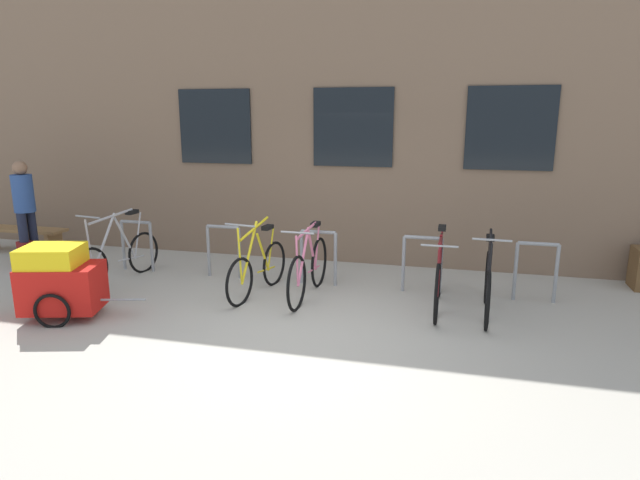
{
  "coord_description": "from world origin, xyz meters",
  "views": [
    {
      "loc": [
        1.63,
        -5.44,
        2.46
      ],
      "look_at": [
        -0.15,
        1.6,
        0.75
      ],
      "focal_mm": 29.97,
      "sensor_mm": 36.0,
      "label": 1
    }
  ],
  "objects_px": {
    "bicycle_maroon": "(439,278)",
    "person_by_bench": "(25,206)",
    "bicycle_pink": "(309,269)",
    "backpack": "(28,255)",
    "bicycle_silver": "(118,256)",
    "person_browsing": "(25,206)",
    "bicycle_yellow": "(258,268)",
    "wooden_bench": "(20,234)",
    "bike_trailer": "(60,281)",
    "bicycle_black": "(488,284)"
  },
  "relations": [
    {
      "from": "backpack",
      "to": "bicycle_maroon",
      "type": "bearing_deg",
      "value": 19.26
    },
    {
      "from": "person_browsing",
      "to": "bicycle_silver",
      "type": "bearing_deg",
      "value": -12.77
    },
    {
      "from": "bicycle_silver",
      "to": "bicycle_pink",
      "type": "bearing_deg",
      "value": 0.33
    },
    {
      "from": "bicycle_pink",
      "to": "bicycle_yellow",
      "type": "bearing_deg",
      "value": -174.42
    },
    {
      "from": "person_browsing",
      "to": "backpack",
      "type": "xyz_separation_m",
      "value": [
        0.12,
        -0.19,
        -0.77
      ]
    },
    {
      "from": "bicycle_silver",
      "to": "bicycle_yellow",
      "type": "relative_size",
      "value": 1.07
    },
    {
      "from": "wooden_bench",
      "to": "bike_trailer",
      "type": "bearing_deg",
      "value": -40.6
    },
    {
      "from": "wooden_bench",
      "to": "bicycle_pink",
      "type": "bearing_deg",
      "value": -10.46
    },
    {
      "from": "backpack",
      "to": "bicycle_black",
      "type": "bearing_deg",
      "value": 18.75
    },
    {
      "from": "bicycle_yellow",
      "to": "bike_trailer",
      "type": "xyz_separation_m",
      "value": [
        -2.03,
        -1.43,
        0.1
      ]
    },
    {
      "from": "bicycle_silver",
      "to": "wooden_bench",
      "type": "bearing_deg",
      "value": 158.77
    },
    {
      "from": "person_browsing",
      "to": "bike_trailer",
      "type": "bearing_deg",
      "value": -41.11
    },
    {
      "from": "bicycle_silver",
      "to": "bicycle_pink",
      "type": "distance_m",
      "value": 2.96
    },
    {
      "from": "wooden_bench",
      "to": "backpack",
      "type": "height_order",
      "value": "wooden_bench"
    },
    {
      "from": "bicycle_maroon",
      "to": "wooden_bench",
      "type": "xyz_separation_m",
      "value": [
        -7.48,
        1.06,
        -0.06
      ]
    },
    {
      "from": "bicycle_yellow",
      "to": "backpack",
      "type": "relative_size",
      "value": 3.69
    },
    {
      "from": "bicycle_pink",
      "to": "person_by_bench",
      "type": "height_order",
      "value": "person_by_bench"
    },
    {
      "from": "bicycle_silver",
      "to": "backpack",
      "type": "relative_size",
      "value": 3.93
    },
    {
      "from": "bicycle_yellow",
      "to": "bicycle_maroon",
      "type": "relative_size",
      "value": 0.91
    },
    {
      "from": "bicycle_pink",
      "to": "bicycle_maroon",
      "type": "relative_size",
      "value": 1.0
    },
    {
      "from": "person_browsing",
      "to": "backpack",
      "type": "bearing_deg",
      "value": -58.14
    },
    {
      "from": "bicycle_silver",
      "to": "person_by_bench",
      "type": "bearing_deg",
      "value": 169.63
    },
    {
      "from": "bike_trailer",
      "to": "person_browsing",
      "type": "height_order",
      "value": "person_browsing"
    },
    {
      "from": "bicycle_silver",
      "to": "bicycle_maroon",
      "type": "relative_size",
      "value": 0.97
    },
    {
      "from": "bicycle_yellow",
      "to": "person_by_bench",
      "type": "bearing_deg",
      "value": 174.49
    },
    {
      "from": "person_by_bench",
      "to": "wooden_bench",
      "type": "bearing_deg",
      "value": 140.01
    },
    {
      "from": "bicycle_yellow",
      "to": "bicycle_black",
      "type": "xyz_separation_m",
      "value": [
        3.06,
        -0.02,
        0.02
      ]
    },
    {
      "from": "bicycle_black",
      "to": "backpack",
      "type": "xyz_separation_m",
      "value": [
        -7.2,
        0.33,
        -0.17
      ]
    },
    {
      "from": "person_by_bench",
      "to": "bicycle_silver",
      "type": "bearing_deg",
      "value": -10.37
    },
    {
      "from": "person_by_bench",
      "to": "person_browsing",
      "type": "distance_m",
      "value": 0.15
    },
    {
      "from": "bicycle_yellow",
      "to": "person_browsing",
      "type": "xyz_separation_m",
      "value": [
        -4.25,
        0.51,
        0.62
      ]
    },
    {
      "from": "bicycle_pink",
      "to": "backpack",
      "type": "distance_m",
      "value": 4.86
    },
    {
      "from": "bicycle_pink",
      "to": "person_by_bench",
      "type": "distance_m",
      "value": 4.91
    },
    {
      "from": "bicycle_black",
      "to": "wooden_bench",
      "type": "bearing_deg",
      "value": 171.92
    },
    {
      "from": "bicycle_silver",
      "to": "person_browsing",
      "type": "xyz_separation_m",
      "value": [
        -2.0,
        0.45,
        0.61
      ]
    },
    {
      "from": "backpack",
      "to": "bicycle_silver",
      "type": "bearing_deg",
      "value": 13.52
    },
    {
      "from": "bicycle_yellow",
      "to": "bicycle_black",
      "type": "relative_size",
      "value": 0.97
    },
    {
      "from": "bike_trailer",
      "to": "backpack",
      "type": "relative_size",
      "value": 3.37
    },
    {
      "from": "bicycle_black",
      "to": "bicycle_maroon",
      "type": "height_order",
      "value": "bicycle_black"
    },
    {
      "from": "person_browsing",
      "to": "backpack",
      "type": "relative_size",
      "value": 3.9
    },
    {
      "from": "person_by_bench",
      "to": "person_browsing",
      "type": "height_order",
      "value": "person_by_bench"
    },
    {
      "from": "wooden_bench",
      "to": "bicycle_black",
      "type": "bearing_deg",
      "value": -8.08
    },
    {
      "from": "bike_trailer",
      "to": "backpack",
      "type": "distance_m",
      "value": 2.74
    },
    {
      "from": "wooden_bench",
      "to": "backpack",
      "type": "bearing_deg",
      "value": -42.62
    },
    {
      "from": "bicycle_yellow",
      "to": "wooden_bench",
      "type": "distance_m",
      "value": 5.14
    },
    {
      "from": "bicycle_maroon",
      "to": "bike_trailer",
      "type": "height_order",
      "value": "bicycle_maroon"
    },
    {
      "from": "bicycle_silver",
      "to": "backpack",
      "type": "distance_m",
      "value": 1.91
    },
    {
      "from": "bicycle_maroon",
      "to": "person_by_bench",
      "type": "distance_m",
      "value": 6.65
    },
    {
      "from": "bicycle_silver",
      "to": "bicycle_pink",
      "type": "xyz_separation_m",
      "value": [
        2.96,
        0.02,
        0.01
      ]
    },
    {
      "from": "bicycle_pink",
      "to": "backpack",
      "type": "relative_size",
      "value": 4.04
    }
  ]
}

